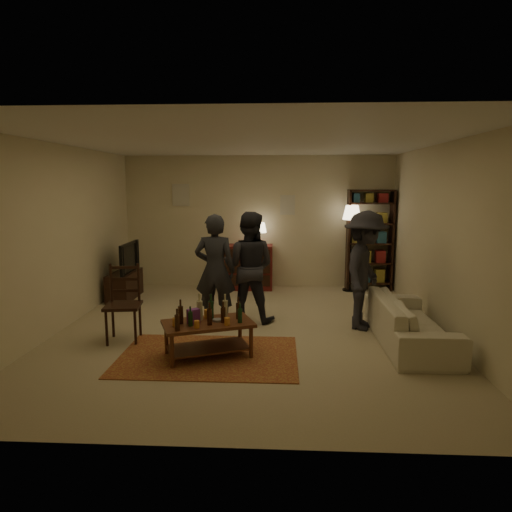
# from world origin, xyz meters

# --- Properties ---
(floor) EXTENTS (6.00, 6.00, 0.00)m
(floor) POSITION_xyz_m (0.00, 0.00, 0.00)
(floor) COLOR #C6B793
(floor) RESTS_ON ground
(room_shell) EXTENTS (6.00, 6.00, 6.00)m
(room_shell) POSITION_xyz_m (-0.65, 2.98, 1.81)
(room_shell) COLOR beige
(room_shell) RESTS_ON ground
(rug) EXTENTS (2.20, 1.50, 0.01)m
(rug) POSITION_xyz_m (-0.43, -1.02, 0.01)
(rug) COLOR maroon
(rug) RESTS_ON ground
(coffee_table) EXTENTS (1.23, 0.95, 0.78)m
(coffee_table) POSITION_xyz_m (-0.43, -1.03, 0.39)
(coffee_table) COLOR brown
(coffee_table) RESTS_ON ground
(dining_chair) EXTENTS (0.52, 0.52, 1.06)m
(dining_chair) POSITION_xyz_m (-1.68, -0.45, 0.56)
(dining_chair) COLOR black
(dining_chair) RESTS_ON ground
(tv_stand) EXTENTS (0.40, 1.00, 1.06)m
(tv_stand) POSITION_xyz_m (-2.44, 1.80, 0.38)
(tv_stand) COLOR black
(tv_stand) RESTS_ON ground
(dresser) EXTENTS (1.00, 0.50, 1.36)m
(dresser) POSITION_xyz_m (-0.19, 2.71, 0.48)
(dresser) COLOR maroon
(dresser) RESTS_ON ground
(bookshelf) EXTENTS (0.90, 0.34, 2.02)m
(bookshelf) POSITION_xyz_m (2.25, 2.78, 1.03)
(bookshelf) COLOR black
(bookshelf) RESTS_ON ground
(floor_lamp) EXTENTS (0.36, 0.36, 1.71)m
(floor_lamp) POSITION_xyz_m (1.86, 2.65, 1.45)
(floor_lamp) COLOR black
(floor_lamp) RESTS_ON ground
(sofa) EXTENTS (0.81, 2.08, 0.61)m
(sofa) POSITION_xyz_m (2.20, -0.40, 0.30)
(sofa) COLOR beige
(sofa) RESTS_ON ground
(person_left) EXTENTS (0.63, 0.43, 1.69)m
(person_left) POSITION_xyz_m (-0.52, 0.28, 0.85)
(person_left) COLOR #222429
(person_left) RESTS_ON ground
(person_right) EXTENTS (0.95, 0.80, 1.71)m
(person_right) POSITION_xyz_m (-0.03, 0.53, 0.86)
(person_right) COLOR #27272F
(person_right) RESTS_ON ground
(person_by_sofa) EXTENTS (1.03, 1.29, 1.75)m
(person_by_sofa) POSITION_xyz_m (1.70, 0.22, 0.87)
(person_by_sofa) COLOR #26252C
(person_by_sofa) RESTS_ON ground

